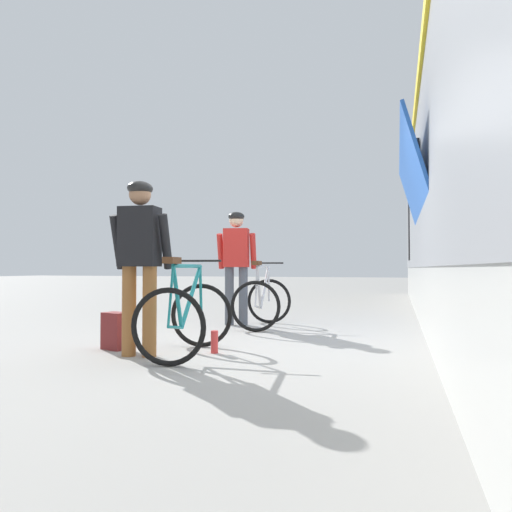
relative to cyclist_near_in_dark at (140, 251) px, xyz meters
The scene contains 7 objects.
ground_plane 1.71m from the cyclist_near_in_dark, 39.89° to the left, with size 80.00×80.00×0.00m, color #A09E99.
cyclist_near_in_dark is the anchor object (origin of this frame).
cyclist_far_in_red 2.66m from the cyclist_near_in_dark, 88.37° to the left, with size 0.64×0.37×1.76m.
bicycle_near_teal 0.80m from the cyclist_near_in_dark, 19.16° to the left, with size 0.84×1.15×0.99m.
bicycle_far_silver 2.65m from the cyclist_near_in_dark, 77.59° to the left, with size 0.80×1.13×0.99m.
backpack_on_platform 1.01m from the cyclist_near_in_dark, 149.75° to the left, with size 0.28×0.18×0.40m, color maroon.
water_bottle_near_the_bikes 1.21m from the cyclist_near_in_dark, 29.98° to the left, with size 0.08×0.08×0.23m, color red.
Camera 1 is at (1.46, -4.90, 0.88)m, focal length 32.02 mm.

